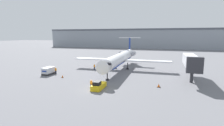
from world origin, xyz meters
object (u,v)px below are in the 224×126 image
at_px(airplane_main, 121,58).
at_px(worker_near_tug, 91,84).
at_px(traffic_cone_left, 62,76).
at_px(pushback_tug, 99,86).
at_px(worker_by_wing, 94,67).
at_px(traffic_cone_right, 159,85).
at_px(luggage_cart, 48,71).
at_px(jet_bridge, 191,61).
at_px(worker_on_apron, 56,70).

bearing_deg(airplane_main, worker_near_tug, -92.04).
bearing_deg(airplane_main, traffic_cone_left, -128.29).
bearing_deg(pushback_tug, worker_by_wing, 115.30).
distance_m(airplane_main, worker_near_tug, 21.07).
bearing_deg(traffic_cone_right, luggage_cart, 173.43).
distance_m(worker_by_wing, traffic_cone_left, 12.23).
relative_size(airplane_main, traffic_cone_left, 53.17).
bearing_deg(worker_by_wing, traffic_cone_left, -108.50).
xyz_separation_m(worker_by_wing, jet_bridge, (26.71, -4.34, 3.48)).
distance_m(worker_near_tug, worker_by_wing, 19.19).
relative_size(airplane_main, traffic_cone_right, 45.93).
relative_size(worker_on_apron, traffic_cone_right, 2.45).
height_order(pushback_tug, traffic_cone_left, pushback_tug).
height_order(traffic_cone_left, jet_bridge, jet_bridge).
relative_size(luggage_cart, worker_on_apron, 1.92).
bearing_deg(airplane_main, pushback_tug, -87.90).
bearing_deg(worker_on_apron, airplane_main, 35.59).
distance_m(worker_by_wing, worker_on_apron, 11.57).
bearing_deg(worker_near_tug, worker_on_apron, 147.18).
distance_m(pushback_tug, luggage_cart, 19.65).
relative_size(worker_by_wing, jet_bridge, 0.13).
bearing_deg(traffic_cone_right, pushback_tug, -157.61).
bearing_deg(pushback_tug, luggage_cart, 155.67).
xyz_separation_m(luggage_cart, worker_near_tug, (16.40, -8.30, -0.03)).
relative_size(pushback_tug, traffic_cone_right, 5.95).
relative_size(airplane_main, jet_bridge, 2.49).
xyz_separation_m(worker_by_wing, traffic_cone_left, (-3.87, -11.58, -0.67)).
bearing_deg(luggage_cart, jet_bridge, 8.27).
height_order(airplane_main, worker_by_wing, airplane_main).
distance_m(pushback_tug, worker_near_tug, 1.55).
bearing_deg(pushback_tug, worker_on_apron, 150.16).
relative_size(pushback_tug, luggage_cart, 1.27).
bearing_deg(pushback_tug, airplane_main, 92.10).
xyz_separation_m(airplane_main, worker_near_tug, (-0.74, -20.88, -2.67)).
bearing_deg(worker_near_tug, airplane_main, 87.96).
height_order(pushback_tug, worker_near_tug, worker_near_tug).
height_order(worker_by_wing, worker_on_apron, worker_by_wing).
distance_m(traffic_cone_left, traffic_cone_right, 23.73).
xyz_separation_m(luggage_cart, traffic_cone_left, (5.66, -1.96, -0.69)).
height_order(worker_near_tug, jet_bridge, jet_bridge).
bearing_deg(jet_bridge, traffic_cone_left, -166.69).
bearing_deg(pushback_tug, traffic_cone_left, 153.40).
xyz_separation_m(airplane_main, traffic_cone_right, (12.21, -15.96, -3.28)).
relative_size(worker_by_wing, traffic_cone_left, 2.87).
bearing_deg(traffic_cone_left, airplane_main, 51.71).
xyz_separation_m(worker_on_apron, jet_bridge, (34.79, 3.92, 3.50)).
xyz_separation_m(worker_near_tug, worker_on_apron, (-14.96, 9.65, -0.01)).
bearing_deg(worker_near_tug, traffic_cone_left, 149.45).
bearing_deg(traffic_cone_left, luggage_cart, 160.86).
bearing_deg(jet_bridge, luggage_cart, -171.73).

